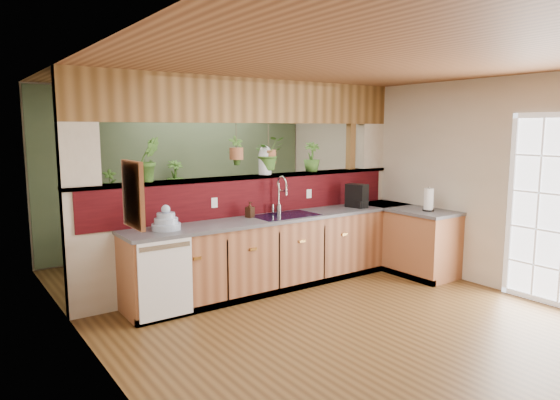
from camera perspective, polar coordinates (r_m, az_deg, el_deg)
ground at (r=5.62m, az=4.42°, el=-12.52°), size 4.60×7.00×0.01m
ceiling at (r=5.29m, az=4.74°, el=14.84°), size 4.60×7.00×0.01m
wall_back at (r=8.28m, az=-11.11°, el=3.30°), size 4.60×0.02×2.60m
wall_left at (r=4.23m, az=-20.14°, el=-1.62°), size 0.02×7.00×2.60m
wall_right at (r=6.99m, az=19.25°, el=2.11°), size 0.02×7.00×2.60m
pass_through_partition at (r=6.42m, az=-2.94°, el=1.07°), size 4.60×0.21×2.60m
pass_through_ledge at (r=6.38m, az=-3.19°, el=2.65°), size 4.60×0.21×0.04m
header_beam at (r=6.36m, az=-3.26°, el=11.25°), size 4.60×0.15×0.55m
sage_backwall at (r=8.27m, az=-11.05°, el=3.29°), size 4.55×0.02×2.55m
countertop at (r=6.64m, az=5.26°, el=-5.22°), size 4.14×1.52×0.90m
dishwasher at (r=5.29m, az=-12.91°, el=-8.81°), size 0.58×0.03×0.82m
navy_sink at (r=6.29m, az=0.60°, el=-2.47°), size 0.82×0.50×0.18m
french_door at (r=6.33m, az=28.56°, el=-1.30°), size 0.06×1.02×2.16m
framed_print at (r=3.45m, az=-16.41°, el=0.61°), size 0.04×0.35×0.45m
faucet at (r=6.38m, az=0.04°, el=0.78°), size 0.21×0.21×0.49m
dish_stack at (r=5.52m, az=-12.89°, el=-2.46°), size 0.31×0.31×0.27m
soap_dispenser at (r=6.13m, az=-3.47°, el=-1.10°), size 0.11×0.11×0.19m
coffee_maker at (r=6.97m, az=8.83°, el=0.38°), size 0.17×0.29×0.32m
paper_towel at (r=6.87m, az=16.63°, el=-0.01°), size 0.15×0.15×0.32m
glass_jar at (r=6.47m, az=-1.73°, el=4.57°), size 0.17×0.17×0.37m
ledge_plant_left at (r=5.76m, az=-14.84°, el=4.50°), size 0.28×0.23×0.50m
ledge_plant_right at (r=6.93m, az=3.65°, el=4.94°), size 0.29×0.29×0.41m
hanging_plant_a at (r=6.24m, az=-5.03°, el=6.71°), size 0.20×0.17×0.48m
hanging_plant_b at (r=6.49m, az=-1.35°, el=6.99°), size 0.42×0.38×0.56m
shelving_console at (r=7.92m, az=-14.40°, el=-2.87°), size 1.64×0.70×1.06m
shelf_plant_a at (r=7.63m, az=-18.88°, el=1.97°), size 0.22×0.17×0.37m
shelf_plant_b at (r=7.96m, az=-11.91°, el=2.80°), size 0.28×0.28×0.46m
floor_plant at (r=8.25m, az=-0.47°, el=-2.95°), size 0.72×0.62×0.78m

